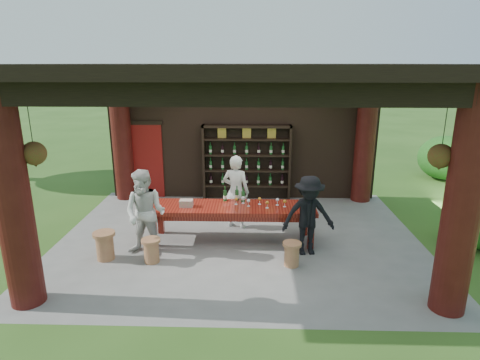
{
  "coord_description": "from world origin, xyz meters",
  "views": [
    {
      "loc": [
        0.24,
        -7.68,
        3.51
      ],
      "look_at": [
        0.0,
        0.4,
        1.15
      ],
      "focal_mm": 30.0,
      "sensor_mm": 36.0,
      "label": 1
    }
  ],
  "objects_px": {
    "tasting_table": "(232,211)",
    "stool_near_left": "(151,250)",
    "guest_woman": "(145,213)",
    "stool_near_right": "(292,253)",
    "napkin_basket": "(186,203)",
    "stool_far_left": "(105,245)",
    "guest_man": "(308,216)",
    "wine_shelf": "(247,163)",
    "host": "(236,192)"
  },
  "relations": [
    {
      "from": "tasting_table",
      "to": "stool_near_left",
      "type": "bearing_deg",
      "value": -145.43
    },
    {
      "from": "tasting_table",
      "to": "guest_woman",
      "type": "height_order",
      "value": "guest_woman"
    },
    {
      "from": "tasting_table",
      "to": "guest_woman",
      "type": "distance_m",
      "value": 1.73
    },
    {
      "from": "stool_near_right",
      "to": "napkin_basket",
      "type": "distance_m",
      "value": 2.33
    },
    {
      "from": "stool_far_left",
      "to": "guest_man",
      "type": "xyz_separation_m",
      "value": [
        3.77,
        0.35,
        0.49
      ]
    },
    {
      "from": "wine_shelf",
      "to": "guest_man",
      "type": "distance_m",
      "value": 3.32
    },
    {
      "from": "guest_woman",
      "to": "guest_man",
      "type": "xyz_separation_m",
      "value": [
        3.04,
        0.12,
        -0.06
      ]
    },
    {
      "from": "tasting_table",
      "to": "guest_woman",
      "type": "xyz_separation_m",
      "value": [
        -1.59,
        -0.67,
        0.2
      ]
    },
    {
      "from": "wine_shelf",
      "to": "stool_near_left",
      "type": "bearing_deg",
      "value": -115.51
    },
    {
      "from": "tasting_table",
      "to": "stool_near_left",
      "type": "relative_size",
      "value": 7.33
    },
    {
      "from": "stool_near_left",
      "to": "host",
      "type": "height_order",
      "value": "host"
    },
    {
      "from": "tasting_table",
      "to": "stool_near_right",
      "type": "xyz_separation_m",
      "value": [
        1.11,
        -1.05,
        -0.4
      ]
    },
    {
      "from": "host",
      "to": "guest_woman",
      "type": "relative_size",
      "value": 0.98
    },
    {
      "from": "stool_near_right",
      "to": "stool_near_left",
      "type": "bearing_deg",
      "value": 178.69
    },
    {
      "from": "stool_near_left",
      "to": "napkin_basket",
      "type": "relative_size",
      "value": 1.75
    },
    {
      "from": "tasting_table",
      "to": "host",
      "type": "height_order",
      "value": "host"
    },
    {
      "from": "stool_near_left",
      "to": "napkin_basket",
      "type": "distance_m",
      "value": 1.2
    },
    {
      "from": "guest_woman",
      "to": "wine_shelf",
      "type": "bearing_deg",
      "value": 71.29
    },
    {
      "from": "wine_shelf",
      "to": "tasting_table",
      "type": "bearing_deg",
      "value": -95.61
    },
    {
      "from": "tasting_table",
      "to": "napkin_basket",
      "type": "distance_m",
      "value": 0.94
    },
    {
      "from": "wine_shelf",
      "to": "stool_far_left",
      "type": "bearing_deg",
      "value": -126.79
    },
    {
      "from": "stool_near_left",
      "to": "host",
      "type": "bearing_deg",
      "value": 49.25
    },
    {
      "from": "guest_man",
      "to": "napkin_basket",
      "type": "distance_m",
      "value": 2.42
    },
    {
      "from": "stool_far_left",
      "to": "napkin_basket",
      "type": "bearing_deg",
      "value": 30.57
    },
    {
      "from": "host",
      "to": "napkin_basket",
      "type": "bearing_deg",
      "value": 56.13
    },
    {
      "from": "guest_man",
      "to": "napkin_basket",
      "type": "height_order",
      "value": "guest_man"
    },
    {
      "from": "wine_shelf",
      "to": "stool_near_right",
      "type": "relative_size",
      "value": 5.12
    },
    {
      "from": "host",
      "to": "guest_man",
      "type": "bearing_deg",
      "value": 154.4
    },
    {
      "from": "stool_far_left",
      "to": "host",
      "type": "xyz_separation_m",
      "value": [
        2.36,
        1.62,
        0.53
      ]
    },
    {
      "from": "host",
      "to": "napkin_basket",
      "type": "height_order",
      "value": "host"
    },
    {
      "from": "guest_man",
      "to": "host",
      "type": "bearing_deg",
      "value": 130.54
    },
    {
      "from": "wine_shelf",
      "to": "napkin_basket",
      "type": "distance_m",
      "value": 2.87
    },
    {
      "from": "napkin_basket",
      "to": "wine_shelf",
      "type": "bearing_deg",
      "value": 65.87
    },
    {
      "from": "stool_near_right",
      "to": "stool_far_left",
      "type": "distance_m",
      "value": 3.44
    },
    {
      "from": "stool_far_left",
      "to": "guest_woman",
      "type": "distance_m",
      "value": 0.94
    },
    {
      "from": "stool_near_left",
      "to": "stool_far_left",
      "type": "height_order",
      "value": "stool_far_left"
    },
    {
      "from": "stool_near_left",
      "to": "stool_far_left",
      "type": "xyz_separation_m",
      "value": [
        -0.89,
        0.09,
        0.04
      ]
    },
    {
      "from": "napkin_basket",
      "to": "stool_far_left",
      "type": "bearing_deg",
      "value": -149.43
    },
    {
      "from": "guest_man",
      "to": "stool_near_left",
      "type": "bearing_deg",
      "value": -178.61
    },
    {
      "from": "wine_shelf",
      "to": "host",
      "type": "relative_size",
      "value": 1.4
    },
    {
      "from": "stool_near_left",
      "to": "host",
      "type": "xyz_separation_m",
      "value": [
        1.48,
        1.72,
        0.57
      ]
    },
    {
      "from": "wine_shelf",
      "to": "stool_near_left",
      "type": "height_order",
      "value": "wine_shelf"
    },
    {
      "from": "stool_near_right",
      "to": "host",
      "type": "distance_m",
      "value": 2.15
    },
    {
      "from": "wine_shelf",
      "to": "tasting_table",
      "type": "xyz_separation_m",
      "value": [
        -0.25,
        -2.54,
        -0.38
      ]
    },
    {
      "from": "tasting_table",
      "to": "guest_man",
      "type": "bearing_deg",
      "value": -20.72
    },
    {
      "from": "guest_woman",
      "to": "napkin_basket",
      "type": "xyz_separation_m",
      "value": [
        0.67,
        0.61,
        -0.01
      ]
    },
    {
      "from": "stool_near_right",
      "to": "host",
      "type": "bearing_deg",
      "value": 121.07
    },
    {
      "from": "tasting_table",
      "to": "guest_woman",
      "type": "bearing_deg",
      "value": -157.0
    },
    {
      "from": "tasting_table",
      "to": "stool_near_left",
      "type": "xyz_separation_m",
      "value": [
        -1.43,
        -0.99,
        -0.39
      ]
    },
    {
      "from": "stool_near_left",
      "to": "guest_man",
      "type": "xyz_separation_m",
      "value": [
        2.89,
        0.44,
        0.53
      ]
    }
  ]
}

